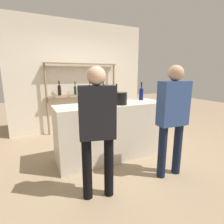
% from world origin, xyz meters
% --- Properties ---
extents(ground_plane, '(16.00, 16.00, 0.00)m').
position_xyz_m(ground_plane, '(0.00, 0.00, 0.00)').
color(ground_plane, '#9E8466').
extents(bar_counter, '(1.96, 0.62, 0.99)m').
position_xyz_m(bar_counter, '(0.00, 0.00, 0.49)').
color(bar_counter, beige).
rests_on(bar_counter, ground_plane).
extents(back_wall, '(3.56, 0.12, 2.80)m').
position_xyz_m(back_wall, '(0.00, 1.91, 1.40)').
color(back_wall, beige).
rests_on(back_wall, ground_plane).
extents(back_shelf, '(1.85, 0.18, 1.76)m').
position_xyz_m(back_shelf, '(-0.00, 1.73, 1.15)').
color(back_shelf, '#897056').
rests_on(back_shelf, ground_plane).
extents(counter_bottle_0, '(0.07, 0.07, 0.34)m').
position_xyz_m(counter_bottle_0, '(-0.27, 0.15, 1.12)').
color(counter_bottle_0, '#0F1956').
rests_on(counter_bottle_0, bar_counter).
extents(counter_bottle_1, '(0.08, 0.08, 0.30)m').
position_xyz_m(counter_bottle_1, '(-0.31, -0.14, 1.10)').
color(counter_bottle_1, brown).
rests_on(counter_bottle_1, bar_counter).
extents(counter_bottle_2, '(0.08, 0.08, 0.34)m').
position_xyz_m(counter_bottle_2, '(0.12, 0.06, 1.11)').
color(counter_bottle_2, black).
rests_on(counter_bottle_2, bar_counter).
extents(counter_bottle_3, '(0.08, 0.08, 0.35)m').
position_xyz_m(counter_bottle_3, '(0.71, 0.14, 1.13)').
color(counter_bottle_3, '#0F1956').
rests_on(counter_bottle_3, bar_counter).
extents(wine_glass, '(0.08, 0.08, 0.17)m').
position_xyz_m(wine_glass, '(-0.53, 0.02, 1.11)').
color(wine_glass, silver).
rests_on(wine_glass, bar_counter).
extents(ice_bucket, '(0.22, 0.22, 0.21)m').
position_xyz_m(ice_bucket, '(0.10, -0.14, 1.09)').
color(ice_bucket, black).
rests_on(ice_bucket, bar_counter).
extents(cork_jar, '(0.13, 0.13, 0.14)m').
position_xyz_m(cork_jar, '(0.22, 0.15, 1.06)').
color(cork_jar, silver).
rests_on(cork_jar, bar_counter).
extents(customer_right, '(0.45, 0.22, 1.61)m').
position_xyz_m(customer_right, '(0.50, -0.92, 0.95)').
color(customer_right, '#121C33').
rests_on(customer_right, ground_plane).
extents(customer_left, '(0.45, 0.28, 1.58)m').
position_xyz_m(customer_left, '(-0.63, -0.90, 0.93)').
color(customer_left, black).
rests_on(customer_left, ground_plane).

